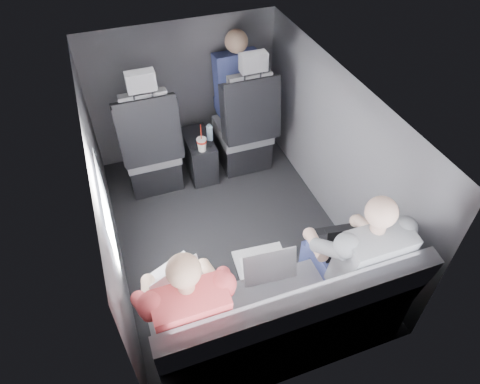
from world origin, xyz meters
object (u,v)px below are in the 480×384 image
object	(u,v)px
front_seat_right	(245,131)
soda_cup	(202,144)
front_seat_left	(151,151)
laptop_silver	(264,263)
laptop_white	(176,279)
laptop_black	(343,241)
rear_bench	(282,321)
passenger_rear_left	(187,309)
passenger_rear_right	(354,257)
passenger_front_right	(237,85)
water_bottle	(210,133)
center_console	(199,155)

from	to	relation	value
front_seat_right	soda_cup	world-z (taller)	front_seat_right
front_seat_left	laptop_silver	bearing A→B (deg)	-76.11
laptop_white	laptop_black	xyz separation A→B (m)	(1.09, -0.08, -0.00)
soda_cup	rear_bench	bearing A→B (deg)	-89.60
front_seat_left	rear_bench	xyz separation A→B (m)	(0.45, -1.90, -0.09)
front_seat_right	rear_bench	world-z (taller)	front_seat_right
front_seat_left	rear_bench	bearing A→B (deg)	-76.69
passenger_rear_left	passenger_rear_right	bearing A→B (deg)	-0.02
front_seat_left	laptop_black	xyz separation A→B (m)	(0.96, -1.67, 0.23)
laptop_silver	passenger_rear_right	size ratio (longest dim) A/B	0.28
passenger_front_right	laptop_black	bearing A→B (deg)	-88.65
water_bottle	passenger_front_right	size ratio (longest dim) A/B	0.20
passenger_front_right	front_seat_left	bearing A→B (deg)	-164.20
passenger_rear_left	passenger_front_right	world-z (taller)	passenger_front_right
rear_bench	passenger_rear_right	xyz separation A→B (m)	(0.51, 0.10, 0.32)
passenger_front_right	passenger_rear_left	bearing A→B (deg)	-116.58
front_seat_left	laptop_white	size ratio (longest dim) A/B	3.00
center_console	laptop_white	xyz separation A→B (m)	(-0.58, -1.64, 0.43)
soda_cup	passenger_rear_left	xyz separation A→B (m)	(-0.56, -1.66, 0.15)
soda_cup	laptop_white	bearing A→B (deg)	-111.41
passenger_front_right	passenger_rear_right	bearing A→B (deg)	-88.62
front_seat_left	soda_cup	xyz separation A→B (m)	(0.44, -0.14, 0.07)
front_seat_right	front_seat_left	bearing A→B (deg)	180.00
center_console	laptop_black	bearing A→B (deg)	-73.51
center_console	soda_cup	bearing A→B (deg)	-93.85
passenger_rear_right	passenger_front_right	distance (m)	2.07
center_console	laptop_white	distance (m)	1.79
center_console	passenger_front_right	distance (m)	0.75
water_bottle	laptop_silver	bearing A→B (deg)	-94.84
front_seat_left	front_seat_right	bearing A→B (deg)	0.00
front_seat_left	laptop_black	world-z (taller)	front_seat_left
laptop_black	passenger_front_right	bearing A→B (deg)	91.35
passenger_rear_left	soda_cup	bearing A→B (deg)	71.43
front_seat_left	center_console	size ratio (longest dim) A/B	2.64
soda_cup	passenger_rear_left	size ratio (longest dim) A/B	0.23
rear_bench	water_bottle	size ratio (longest dim) A/B	9.62
soda_cup	passenger_front_right	size ratio (longest dim) A/B	0.32
passenger_rear_right	laptop_silver	bearing A→B (deg)	165.06
center_console	passenger_rear_right	size ratio (longest dim) A/B	0.39
rear_bench	passenger_rear_left	xyz separation A→B (m)	(-0.57, 0.10, 0.31)
soda_cup	passenger_rear_right	size ratio (longest dim) A/B	0.22
laptop_white	laptop_silver	xyz separation A→B (m)	(0.54, -0.06, -0.00)
water_bottle	passenger_rear_left	distance (m)	1.92
soda_cup	laptop_black	xyz separation A→B (m)	(0.52, -1.53, 0.16)
water_bottle	laptop_black	xyz separation A→B (m)	(0.41, -1.66, 0.16)
laptop_silver	passenger_front_right	world-z (taller)	passenger_front_right
front_seat_right	passenger_rear_right	xyz separation A→B (m)	(0.06, -1.81, 0.23)
front_seat_right	rear_bench	distance (m)	1.96
center_console	laptop_black	size ratio (longest dim) A/B	1.31
rear_bench	laptop_silver	world-z (taller)	rear_bench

